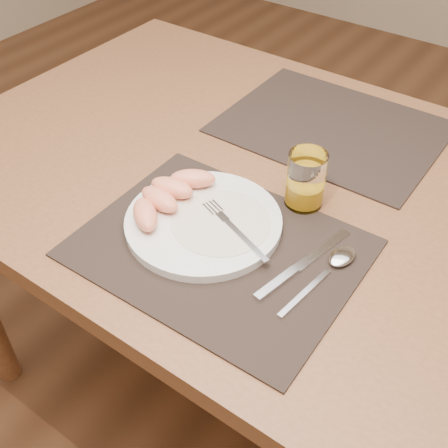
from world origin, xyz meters
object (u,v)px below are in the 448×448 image
placemat_near (219,248)px  spoon (337,262)px  table (275,212)px  fork (230,225)px  plate (203,222)px  juice_glass (305,182)px  knife (296,269)px  placemat_far (331,127)px

placemat_near → spoon: spoon is taller
table → fork: (0.02, -0.18, 0.11)m
table → plate: bearing=-99.3°
placemat_near → plate: (-0.05, 0.03, 0.01)m
spoon → juice_glass: juice_glass is taller
table → fork: 0.21m
table → knife: knife is taller
placemat_far → spoon: spoon is taller
placemat_near → plate: size_ratio=1.67×
placemat_far → knife: 0.44m
table → knife: size_ratio=6.40×
plate → juice_glass: size_ratio=2.60×
placemat_far → knife: bearing=-69.8°
placemat_far → fork: 0.40m
table → plate: size_ratio=5.19×
juice_glass → fork: bearing=-112.8°
table → fork: fork is taller
placemat_far → fork: fork is taller
placemat_far → knife: (0.15, -0.41, 0.00)m
placemat_near → placemat_far: 0.44m
placemat_near → knife: knife is taller
fork → juice_glass: (0.06, 0.14, 0.03)m
placemat_far → spoon: bearing=-61.4°
placemat_far → juice_glass: size_ratio=4.34×
placemat_far → plate: bearing=-94.5°
plate → fork: bearing=12.9°
placemat_near → knife: size_ratio=2.06×
plate → spoon: (0.23, 0.05, -0.00)m
placemat_far → spoon: size_ratio=2.34×
placemat_near → spoon: bearing=24.0°
placemat_near → plate: 0.06m
plate → fork: (0.05, 0.01, 0.01)m
table → juice_glass: 0.16m
fork → spoon: size_ratio=0.88×
plate → juice_glass: bearing=54.9°
table → placemat_near: placemat_near is taller
placemat_far → fork: (0.02, -0.40, 0.02)m
placemat_near → spoon: 0.19m
table → placemat_far: 0.24m
table → juice_glass: bearing=-26.0°
table → placemat_near: 0.24m
table → spoon: (0.20, -0.14, 0.09)m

